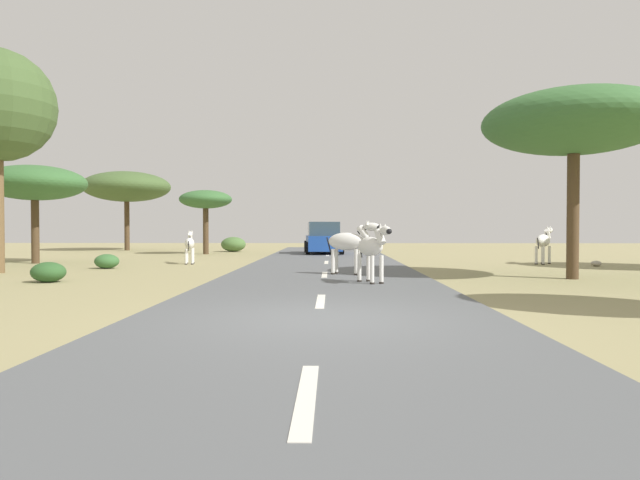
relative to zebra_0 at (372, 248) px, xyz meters
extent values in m
plane|color=#998E60|center=(-1.14, -5.52, -0.96)|extent=(90.00, 90.00, 0.00)
cube|color=#56595B|center=(-1.24, -5.52, -0.93)|extent=(6.00, 64.00, 0.05)
cube|color=silver|center=(-1.24, -9.52, -0.90)|extent=(0.16, 2.00, 0.01)
cube|color=silver|center=(-1.24, -3.52, -0.90)|extent=(0.16, 2.00, 0.01)
cube|color=silver|center=(-1.24, 2.48, -0.90)|extent=(0.16, 2.00, 0.01)
cube|color=silver|center=(-1.24, 8.48, -0.90)|extent=(0.16, 2.00, 0.01)
cube|color=silver|center=(-1.24, 14.48, -0.90)|extent=(0.16, 2.00, 0.01)
cube|color=silver|center=(-1.24, 20.48, -0.90)|extent=(0.16, 2.00, 0.01)
ellipsoid|color=silver|center=(-0.04, 0.08, 0.02)|extent=(0.82, 1.13, 0.50)
cylinder|color=silver|center=(-0.02, -0.29, -0.55)|extent=(0.14, 0.14, 0.72)
cylinder|color=#28231E|center=(-0.02, -0.29, -0.88)|extent=(0.16, 0.16, 0.05)
cylinder|color=silver|center=(0.23, -0.18, -0.55)|extent=(0.14, 0.14, 0.72)
cylinder|color=#28231E|center=(0.23, -0.18, -0.88)|extent=(0.16, 0.16, 0.05)
cylinder|color=silver|center=(-0.30, 0.34, -0.55)|extent=(0.14, 0.14, 0.72)
cylinder|color=#28231E|center=(-0.30, 0.34, -0.88)|extent=(0.16, 0.16, 0.05)
cylinder|color=silver|center=(-0.06, 0.45, -0.55)|extent=(0.14, 0.14, 0.72)
cylinder|color=#28231E|center=(-0.06, 0.45, -0.88)|extent=(0.16, 0.16, 0.05)
cylinder|color=silver|center=(0.17, -0.38, 0.28)|extent=(0.33, 0.42, 0.42)
cube|color=black|center=(0.17, -0.38, 0.36)|extent=(0.18, 0.33, 0.29)
ellipsoid|color=silver|center=(0.27, -0.60, 0.43)|extent=(0.36, 0.50, 0.23)
ellipsoid|color=black|center=(0.35, -0.77, 0.42)|extent=(0.19, 0.20, 0.14)
cone|color=silver|center=(0.17, -0.52, 0.55)|extent=(0.11, 0.11, 0.13)
cone|color=silver|center=(0.29, -0.47, 0.55)|extent=(0.11, 0.11, 0.13)
cylinder|color=black|center=(-0.26, 0.56, -0.08)|extent=(0.10, 0.15, 0.42)
ellipsoid|color=silver|center=(7.47, 8.30, -0.01)|extent=(1.02, 1.10, 0.51)
cylinder|color=silver|center=(7.80, 8.48, -0.59)|extent=(0.15, 0.15, 0.73)
cylinder|color=#28231E|center=(7.80, 8.48, -0.93)|extent=(0.17, 0.17, 0.05)
cylinder|color=silver|center=(7.59, 8.65, -0.59)|extent=(0.15, 0.15, 0.73)
cylinder|color=#28231E|center=(7.59, 8.65, -0.93)|extent=(0.17, 0.17, 0.05)
cylinder|color=silver|center=(7.34, 7.94, -0.59)|extent=(0.15, 0.15, 0.73)
cylinder|color=#28231E|center=(7.34, 7.94, -0.93)|extent=(0.17, 0.17, 0.05)
cylinder|color=silver|center=(7.14, 8.12, -0.59)|extent=(0.15, 0.15, 0.73)
cylinder|color=#28231E|center=(7.14, 8.12, -0.93)|extent=(0.17, 0.17, 0.05)
cylinder|color=silver|center=(7.80, 8.69, 0.25)|extent=(0.40, 0.42, 0.43)
cube|color=black|center=(7.80, 8.69, 0.34)|extent=(0.26, 0.30, 0.30)
ellipsoid|color=silver|center=(7.96, 8.88, 0.41)|extent=(0.45, 0.48, 0.23)
ellipsoid|color=black|center=(8.08, 9.03, 0.39)|extent=(0.21, 0.21, 0.14)
cone|color=silver|center=(7.94, 8.75, 0.53)|extent=(0.12, 0.12, 0.14)
cone|color=silver|center=(7.83, 8.84, 0.53)|extent=(0.12, 0.12, 0.14)
cylinder|color=black|center=(7.12, 7.89, -0.11)|extent=(0.13, 0.14, 0.43)
ellipsoid|color=silver|center=(-6.76, 8.10, -0.12)|extent=(0.55, 1.00, 0.45)
cylinder|color=silver|center=(-6.70, 8.43, -0.63)|extent=(0.11, 0.11, 0.65)
cylinder|color=#28231E|center=(-6.70, 8.43, -0.94)|extent=(0.13, 0.13, 0.04)
cylinder|color=silver|center=(-6.94, 8.38, -0.63)|extent=(0.11, 0.11, 0.65)
cylinder|color=#28231E|center=(-6.94, 8.38, -0.94)|extent=(0.13, 0.13, 0.04)
cylinder|color=silver|center=(-6.59, 7.82, -0.63)|extent=(0.11, 0.11, 0.65)
cylinder|color=#28231E|center=(-6.59, 7.82, -0.94)|extent=(0.13, 0.13, 0.04)
cylinder|color=silver|center=(-6.82, 7.77, -0.63)|extent=(0.11, 0.11, 0.65)
cylinder|color=#28231E|center=(-6.82, 7.77, -0.94)|extent=(0.13, 0.13, 0.04)
cylinder|color=silver|center=(-6.85, 8.55, 0.11)|extent=(0.23, 0.36, 0.38)
cube|color=black|center=(-6.85, 8.55, 0.19)|extent=(0.09, 0.31, 0.26)
ellipsoid|color=silver|center=(-6.89, 8.77, 0.25)|extent=(0.25, 0.44, 0.21)
ellipsoid|color=black|center=(-6.92, 8.93, 0.24)|extent=(0.15, 0.16, 0.12)
cone|color=silver|center=(-6.81, 8.68, 0.35)|extent=(0.09, 0.09, 0.12)
cone|color=silver|center=(-6.93, 8.65, 0.35)|extent=(0.09, 0.09, 0.12)
cylinder|color=black|center=(-6.67, 7.64, -0.21)|extent=(0.06, 0.14, 0.38)
ellipsoid|color=silver|center=(-0.59, 2.64, 0.09)|extent=(1.22, 0.83, 0.53)
cylinder|color=silver|center=(-0.30, 2.37, -0.52)|extent=(0.15, 0.15, 0.77)
cylinder|color=#28231E|center=(-0.30, 2.37, -0.88)|extent=(0.17, 0.17, 0.05)
cylinder|color=silver|center=(-0.19, 2.64, -0.52)|extent=(0.15, 0.15, 0.77)
cylinder|color=#28231E|center=(-0.19, 2.64, -0.88)|extent=(0.17, 0.17, 0.05)
cylinder|color=silver|center=(-0.98, 2.64, -0.52)|extent=(0.15, 0.15, 0.77)
cylinder|color=#28231E|center=(-0.98, 2.64, -0.88)|extent=(0.17, 0.17, 0.05)
cylinder|color=silver|center=(-0.88, 2.91, -0.52)|extent=(0.15, 0.15, 0.77)
cylinder|color=#28231E|center=(-0.88, 2.91, -0.88)|extent=(0.17, 0.17, 0.05)
cylinder|color=silver|center=(-0.08, 2.44, 0.37)|extent=(0.45, 0.34, 0.45)
cube|color=black|center=(-0.08, 2.44, 0.46)|extent=(0.36, 0.17, 0.31)
ellipsoid|color=silver|center=(0.16, 2.34, 0.53)|extent=(0.53, 0.37, 0.25)
ellipsoid|color=black|center=(0.35, 2.27, 0.52)|extent=(0.21, 0.20, 0.15)
cone|color=silver|center=(0.02, 2.32, 0.66)|extent=(0.12, 0.12, 0.14)
cone|color=silver|center=(0.07, 2.45, 0.66)|extent=(0.12, 0.12, 0.14)
cylinder|color=black|center=(-1.11, 2.84, -0.01)|extent=(0.16, 0.10, 0.46)
cube|color=#1E479E|center=(-1.49, 16.54, -0.33)|extent=(2.12, 4.33, 0.80)
cube|color=#334751|center=(-1.47, 16.34, 0.45)|extent=(1.80, 2.32, 0.76)
cube|color=black|center=(-1.65, 18.70, -0.60)|extent=(1.72, 0.29, 0.24)
cylinder|color=black|center=(-0.70, 17.96, -0.57)|extent=(0.27, 0.69, 0.68)
cylinder|color=black|center=(-2.49, 17.82, -0.57)|extent=(0.27, 0.69, 0.68)
cylinder|color=black|center=(-0.49, 15.26, -0.57)|extent=(0.27, 0.69, 0.68)
cylinder|color=black|center=(-2.28, 15.13, -0.57)|extent=(0.27, 0.69, 0.68)
cylinder|color=#4C3823|center=(-13.20, 8.37, 0.34)|extent=(0.31, 0.31, 2.59)
ellipsoid|color=#386633|center=(-13.20, 8.37, 2.35)|extent=(4.06, 4.06, 1.42)
cylinder|color=#4C3823|center=(5.84, 1.80, 0.82)|extent=(0.33, 0.33, 3.55)
ellipsoid|color=#386633|center=(5.84, 1.80, 3.49)|extent=(5.08, 5.08, 1.78)
cylinder|color=#4C3823|center=(-8.05, 16.61, 0.32)|extent=(0.31, 0.31, 2.55)
ellipsoid|color=#386633|center=(-8.05, 16.61, 2.10)|extent=(2.91, 2.91, 1.02)
cylinder|color=#4C3823|center=(-14.35, 21.65, 0.63)|extent=(0.32, 0.32, 3.17)
ellipsoid|color=#425B2D|center=(-14.35, 21.65, 3.19)|extent=(5.57, 5.57, 1.95)
ellipsoid|color=#2D5628|center=(-8.61, 0.55, -0.69)|extent=(0.91, 0.81, 0.54)
ellipsoid|color=#4C7038|center=(-7.07, 19.82, -0.50)|extent=(1.51, 1.36, 0.91)
ellipsoid|color=#386633|center=(-9.10, 5.58, -0.70)|extent=(0.87, 0.78, 0.52)
ellipsoid|color=#A89E8C|center=(9.02, 7.10, -0.85)|extent=(0.39, 0.38, 0.21)
camera|label=1|loc=(-1.03, -14.08, 0.49)|focal=31.07mm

